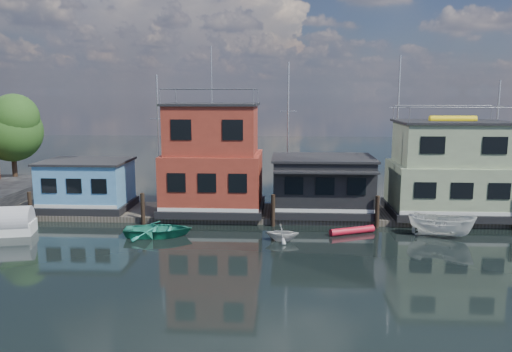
# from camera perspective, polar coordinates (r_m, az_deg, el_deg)

# --- Properties ---
(ground) EXTENTS (160.00, 160.00, 0.00)m
(ground) POSITION_cam_1_polar(r_m,az_deg,el_deg) (25.70, 10.56, -11.22)
(ground) COLOR black
(ground) RESTS_ON ground
(dock) EXTENTS (48.00, 5.00, 0.40)m
(dock) POSITION_cam_1_polar(r_m,az_deg,el_deg) (37.05, 8.28, -4.35)
(dock) COLOR #595147
(dock) RESTS_ON ground
(houseboat_blue) EXTENTS (6.40, 4.90, 3.66)m
(houseboat_blue) POSITION_cam_1_polar(r_m,az_deg,el_deg) (39.36, -18.75, -0.96)
(houseboat_blue) COLOR black
(houseboat_blue) RESTS_ON dock
(houseboat_red) EXTENTS (7.40, 5.90, 11.86)m
(houseboat_red) POSITION_cam_1_polar(r_m,az_deg,el_deg) (36.56, -4.97, 1.75)
(houseboat_red) COLOR black
(houseboat_red) RESTS_ON dock
(houseboat_dark) EXTENTS (7.40, 6.10, 4.06)m
(houseboat_dark) POSITION_cam_1_polar(r_m,az_deg,el_deg) (36.53, 7.58, -0.98)
(houseboat_dark) COLOR black
(houseboat_dark) RESTS_ON dock
(houseboat_green) EXTENTS (8.40, 5.90, 7.03)m
(houseboat_green) POSITION_cam_1_polar(r_m,az_deg,el_deg) (38.11, 21.24, 0.61)
(houseboat_green) COLOR black
(houseboat_green) RESTS_ON dock
(pilings) EXTENTS (42.28, 0.28, 2.20)m
(pilings) POSITION_cam_1_polar(r_m,az_deg,el_deg) (34.10, 8.15, -4.01)
(pilings) COLOR #2D2116
(pilings) RESTS_ON ground
(background_masts) EXTENTS (36.40, 0.16, 12.00)m
(background_masts) POSITION_cam_1_polar(r_m,az_deg,el_deg) (42.74, 14.15, 4.58)
(background_masts) COLOR silver
(background_masts) RESTS_ON ground
(dinghy_white) EXTENTS (2.08, 1.80, 1.07)m
(dinghy_white) POSITION_cam_1_polar(r_m,az_deg,el_deg) (30.86, 3.02, -6.46)
(dinghy_white) COLOR silver
(dinghy_white) RESTS_ON ground
(red_kayak) EXTENTS (3.05, 1.67, 0.46)m
(red_kayak) POSITION_cam_1_polar(r_m,az_deg,el_deg) (32.93, 10.93, -6.15)
(red_kayak) COLOR red
(red_kayak) RESTS_ON ground
(motorboat) EXTENTS (4.34, 2.83, 1.57)m
(motorboat) POSITION_cam_1_polar(r_m,az_deg,el_deg) (33.65, 20.44, -5.27)
(motorboat) COLOR white
(motorboat) RESTS_ON ground
(dinghy_teal) EXTENTS (4.61, 3.55, 0.88)m
(dinghy_teal) POSITION_cam_1_polar(r_m,az_deg,el_deg) (32.37, -11.10, -6.04)
(dinghy_teal) COLOR teal
(dinghy_teal) RESTS_ON ground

